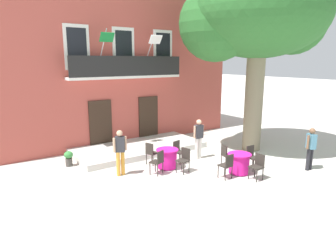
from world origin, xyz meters
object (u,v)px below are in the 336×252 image
object	(u,v)px
cafe_chair_near_tree_1	(178,150)
cafe_chair_near_tree_3	(158,161)
pedestrian_mid_plaza	(311,146)
ground_planter_left	(69,158)
plane_tree	(256,17)
cafe_chair_middle_1	(258,165)
pedestrian_near_entrance	(199,137)
cafe_table_middle	(239,163)
cafe_chair_middle_3	(226,154)
cafe_chair_middle_0	(227,164)
cafe_table_near_tree	(167,158)
cafe_chair_middle_2	(252,156)
cafe_chair_near_tree_2	(151,152)
pedestrian_by_tree	(120,150)
cafe_chair_near_tree_0	(184,158)

from	to	relation	value
cafe_chair_near_tree_1	cafe_chair_near_tree_3	bearing A→B (deg)	-155.85
pedestrian_mid_plaza	cafe_chair_near_tree_3	bearing A→B (deg)	150.34
ground_planter_left	plane_tree	bearing A→B (deg)	-17.85
cafe_chair_middle_1	pedestrian_near_entrance	bearing A→B (deg)	94.35
cafe_chair_near_tree_1	cafe_chair_middle_1	distance (m)	3.22
cafe_table_middle	cafe_chair_middle_3	distance (m)	0.77
plane_tree	cafe_chair_middle_0	size ratio (longest dim) A/B	8.78
cafe_chair_near_tree_3	cafe_table_middle	xyz separation A→B (m)	(2.53, -1.60, -0.14)
plane_tree	cafe_chair_middle_0	bearing A→B (deg)	-150.24
plane_tree	cafe_chair_middle_0	xyz separation A→B (m)	(-3.48, -1.99, -5.38)
cafe_table_near_tree	cafe_chair_middle_1	size ratio (longest dim) A/B	0.95
plane_tree	cafe_chair_middle_2	distance (m)	6.02
plane_tree	cafe_chair_near_tree_2	bearing A→B (deg)	171.13
cafe_table_middle	cafe_chair_middle_1	world-z (taller)	cafe_chair_middle_1
cafe_chair_middle_2	cafe_chair_middle_3	bearing A→B (deg)	133.69
cafe_chair_middle_1	pedestrian_by_tree	distance (m)	4.89
ground_planter_left	cafe_table_near_tree	bearing A→B (deg)	-37.78
plane_tree	cafe_chair_near_tree_2	distance (m)	7.33
cafe_chair_near_tree_3	cafe_chair_middle_3	world-z (taller)	same
pedestrian_by_tree	cafe_chair_near_tree_1	bearing A→B (deg)	-2.12
plane_tree	pedestrian_by_tree	xyz separation A→B (m)	(-6.42, 0.42, -4.96)
cafe_table_middle	pedestrian_mid_plaza	world-z (taller)	pedestrian_mid_plaza
cafe_chair_near_tree_2	cafe_chair_middle_0	xyz separation A→B (m)	(1.44, -2.76, 0.00)
cafe_chair_middle_2	ground_planter_left	world-z (taller)	cafe_chair_middle_2
cafe_table_near_tree	cafe_chair_near_tree_0	world-z (taller)	cafe_chair_near_tree_0
cafe_table_middle	cafe_chair_middle_2	size ratio (longest dim) A/B	0.95
cafe_chair_near_tree_3	cafe_table_near_tree	bearing A→B (deg)	29.07
cafe_chair_near_tree_1	pedestrian_near_entrance	world-z (taller)	pedestrian_near_entrance
cafe_chair_near_tree_1	cafe_chair_middle_2	distance (m)	2.89
cafe_chair_middle_0	pedestrian_near_entrance	size ratio (longest dim) A/B	0.54
cafe_chair_middle_0	cafe_chair_middle_1	distance (m)	1.07
cafe_chair_middle_1	plane_tree	bearing A→B (deg)	45.02
cafe_chair_middle_0	pedestrian_by_tree	distance (m)	3.83
cafe_table_near_tree	cafe_chair_near_tree_1	bearing A→B (deg)	19.24
cafe_table_middle	cafe_chair_middle_2	xyz separation A→B (m)	(0.75, 0.05, 0.14)
cafe_chair_near_tree_0	pedestrian_mid_plaza	xyz separation A→B (m)	(4.08, -2.52, 0.40)
cafe_chair_near_tree_0	ground_planter_left	world-z (taller)	cafe_chair_near_tree_0
plane_tree	cafe_table_middle	xyz separation A→B (m)	(-2.73, -1.88, -5.52)
cafe_table_near_tree	pedestrian_mid_plaza	xyz separation A→B (m)	(4.36, -3.22, 0.53)
plane_tree	cafe_chair_near_tree_1	distance (m)	6.65
cafe_chair_middle_1	cafe_chair_near_tree_1	bearing A→B (deg)	113.04
cafe_chair_near_tree_3	pedestrian_near_entrance	bearing A→B (deg)	13.65
cafe_table_near_tree	pedestrian_by_tree	bearing A→B (deg)	169.35
plane_tree	pedestrian_by_tree	size ratio (longest dim) A/B	4.74
cafe_chair_middle_2	ground_planter_left	xyz separation A→B (m)	(-5.71, 4.31, -0.18)
cafe_chair_middle_0	pedestrian_by_tree	world-z (taller)	pedestrian_by_tree
cafe_chair_near_tree_1	cafe_table_middle	distance (m)	2.50
cafe_table_near_tree	cafe_chair_middle_3	distance (m)	2.30
pedestrian_near_entrance	cafe_chair_middle_3	bearing A→B (deg)	-82.07
cafe_chair_near_tree_0	cafe_chair_middle_1	size ratio (longest dim) A/B	1.00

